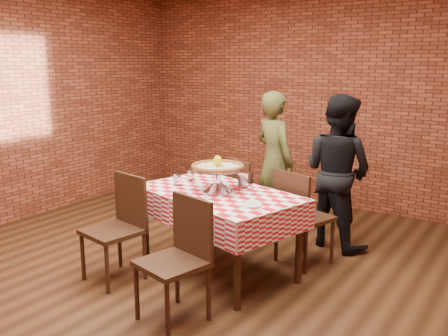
{
  "coord_description": "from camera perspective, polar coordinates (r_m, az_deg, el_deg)",
  "views": [
    {
      "loc": [
        2.52,
        -3.06,
        1.9
      ],
      "look_at": [
        0.11,
        0.52,
        0.95
      ],
      "focal_mm": 38.81,
      "sensor_mm": 36.0,
      "label": 1
    }
  ],
  "objects": [
    {
      "name": "sweetener_packet_a",
      "position": [
        3.88,
        2.73,
        -4.7
      ],
      "size": [
        0.05,
        0.04,
        0.0
      ],
      "primitive_type": "cube",
      "rotation": [
        0.0,
        0.0,
        0.09
      ],
      "color": "white",
      "rests_on": "tablecloth"
    },
    {
      "name": "diner_black",
      "position": [
        5.12,
        13.21,
        -0.41
      ],
      "size": [
        0.9,
        0.78,
        1.59
      ],
      "primitive_type": "imported",
      "rotation": [
        0.0,
        0.0,
        2.89
      ],
      "color": "black",
      "rests_on": "ground"
    },
    {
      "name": "water_glass_right",
      "position": [
        4.77,
        -3.88,
        -0.8
      ],
      "size": [
        0.09,
        0.09,
        0.11
      ],
      "primitive_type": "cylinder",
      "rotation": [
        0.0,
        0.0,
        -0.26
      ],
      "color": "white",
      "rests_on": "tablecloth"
    },
    {
      "name": "condiment_caddy",
      "position": [
        4.47,
        2.52,
        -1.45
      ],
      "size": [
        0.11,
        0.09,
        0.15
      ],
      "primitive_type": "cube",
      "rotation": [
        0.0,
        0.0,
        0.02
      ],
      "color": "silver",
      "rests_on": "tablecloth"
    },
    {
      "name": "pizza",
      "position": [
        4.33,
        -0.74,
        0.11
      ],
      "size": [
        0.5,
        0.5,
        0.03
      ],
      "primitive_type": "cylinder",
      "rotation": [
        0.0,
        0.0,
        0.06
      ],
      "color": "beige",
      "rests_on": "pizza_stand"
    },
    {
      "name": "diner_olive",
      "position": [
        5.56,
        5.95,
        0.84
      ],
      "size": [
        0.68,
        0.58,
        1.59
      ],
      "primitive_type": "imported",
      "rotation": [
        0.0,
        0.0,
        2.72
      ],
      "color": "#4E5027",
      "rests_on": "ground"
    },
    {
      "name": "table",
      "position": [
        4.47,
        -0.73,
        -7.56
      ],
      "size": [
        1.65,
        1.24,
        0.75
      ],
      "primitive_type": "cube",
      "rotation": [
        0.0,
        0.0,
        -0.26
      ],
      "color": "#391F13",
      "rests_on": "ground"
    },
    {
      "name": "pizza_stand",
      "position": [
        4.36,
        -0.74,
        -1.36
      ],
      "size": [
        0.51,
        0.51,
        0.21
      ],
      "primitive_type": null,
      "rotation": [
        0.0,
        0.0,
        0.06
      ],
      "color": "silver",
      "rests_on": "tablecloth"
    },
    {
      "name": "chair_near_right",
      "position": [
        3.64,
        -6.17,
        -10.98
      ],
      "size": [
        0.53,
        0.53,
        0.92
      ],
      "primitive_type": null,
      "rotation": [
        0.0,
        0.0,
        -0.22
      ],
      "color": "#391F13",
      "rests_on": "ground"
    },
    {
      "name": "side_plate",
      "position": [
        3.95,
        3.28,
        -4.35
      ],
      "size": [
        0.21,
        0.21,
        0.01
      ],
      "primitive_type": "cylinder",
      "rotation": [
        0.0,
        0.0,
        -0.26
      ],
      "color": "white",
      "rests_on": "tablecloth"
    },
    {
      "name": "lemon",
      "position": [
        4.32,
        -0.74,
        0.83
      ],
      "size": [
        0.08,
        0.08,
        0.1
      ],
      "primitive_type": "ellipsoid",
      "rotation": [
        0.0,
        0.0,
        0.06
      ],
      "color": "yellow",
      "rests_on": "pizza"
    },
    {
      "name": "chair_near_left",
      "position": [
        4.37,
        -13.01,
        -7.12
      ],
      "size": [
        0.52,
        0.52,
        0.93
      ],
      "primitive_type": null,
      "rotation": [
        0.0,
        0.0,
        -0.17
      ],
      "color": "#391F13",
      "rests_on": "ground"
    },
    {
      "name": "water_glass_left",
      "position": [
        4.59,
        -5.52,
        -1.37
      ],
      "size": [
        0.09,
        0.09,
        0.11
      ],
      "primitive_type": "cylinder",
      "rotation": [
        0.0,
        0.0,
        -0.26
      ],
      "color": "white",
      "rests_on": "tablecloth"
    },
    {
      "name": "tablecloth",
      "position": [
        4.39,
        -0.74,
        -4.41
      ],
      "size": [
        1.7,
        1.28,
        0.25
      ],
      "primitive_type": null,
      "rotation": [
        0.0,
        0.0,
        -0.26
      ],
      "color": "red",
      "rests_on": "table"
    },
    {
      "name": "ground",
      "position": [
        4.4,
        -5.17,
        -13.28
      ],
      "size": [
        6.0,
        6.0,
        0.0
      ],
      "primitive_type": "plane",
      "color": "black",
      "rests_on": "ground"
    },
    {
      "name": "chair_far_right",
      "position": [
        4.69,
        9.5,
        -5.68
      ],
      "size": [
        0.55,
        0.55,
        0.92
      ],
      "primitive_type": null,
      "rotation": [
        0.0,
        0.0,
        2.84
      ],
      "color": "#391F13",
      "rests_on": "ground"
    },
    {
      "name": "sweetener_packet_b",
      "position": [
        3.81,
        4.16,
        -5.05
      ],
      "size": [
        0.05,
        0.04,
        0.0
      ],
      "primitive_type": "cube",
      "rotation": [
        0.0,
        0.0,
        -0.06
      ],
      "color": "white",
      "rests_on": "tablecloth"
    },
    {
      "name": "back_wall",
      "position": [
        6.58,
        11.44,
        8.23
      ],
      "size": [
        5.5,
        0.0,
        5.5
      ],
      "primitive_type": "plane",
      "rotation": [
        1.57,
        0.0,
        0.0
      ],
      "color": "maroon",
      "rests_on": "ground"
    },
    {
      "name": "chair_far_left",
      "position": [
        5.22,
        3.37,
        -3.71
      ],
      "size": [
        0.56,
        0.56,
        0.91
      ],
      "primitive_type": null,
      "rotation": [
        0.0,
        0.0,
        2.74
      ],
      "color": "#391F13",
      "rests_on": "ground"
    }
  ]
}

